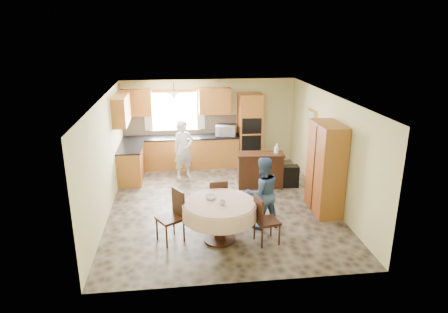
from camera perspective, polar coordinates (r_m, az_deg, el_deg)
name	(u,v)px	position (r m, az deg, el deg)	size (l,w,h in m)	color
floor	(221,204)	(9.33, -0.45, -6.81)	(5.00, 6.00, 0.01)	#71614F
ceiling	(221,97)	(8.58, -0.49, 8.52)	(5.00, 6.00, 0.01)	white
wall_back	(209,122)	(11.75, -2.11, 4.92)	(5.00, 0.02, 2.50)	#CAC482
wall_front	(243,212)	(6.11, 2.72, -7.94)	(5.00, 0.02, 2.50)	#CAC482
wall_left	(106,157)	(8.96, -16.57, -0.07)	(0.02, 6.00, 2.50)	#CAC482
wall_right	(329,149)	(9.47, 14.74, 1.06)	(0.02, 6.00, 2.50)	#CAC482
window	(175,111)	(11.62, -7.07, 6.41)	(1.40, 0.03, 1.10)	white
curtain_left	(148,111)	(11.59, -10.81, 6.45)	(0.22, 0.02, 1.15)	white
curtain_right	(201,109)	(11.58, -3.35, 6.73)	(0.22, 0.02, 1.15)	white
base_cab_back	(181,153)	(11.64, -6.11, 0.56)	(3.30, 0.60, 0.88)	#B37B2F
counter_back	(181,137)	(11.51, -6.19, 2.74)	(3.30, 0.64, 0.04)	black
base_cab_left	(131,165)	(10.86, -13.16, -1.13)	(0.60, 1.20, 0.88)	#B37B2F
counter_left	(130,148)	(10.72, -13.34, 1.19)	(0.64, 1.20, 0.04)	black
backsplash	(180,125)	(11.72, -6.26, 4.44)	(3.30, 0.02, 0.55)	tan
wall_cab_left	(136,102)	(11.47, -12.42, 7.55)	(0.85, 0.33, 0.72)	#CB8932
wall_cab_right	(215,101)	(11.47, -1.33, 7.97)	(0.90, 0.33, 0.72)	#CB8932
wall_cab_side	(121,110)	(10.50, -14.47, 6.44)	(0.33, 1.20, 0.72)	#CB8932
oven_tower	(250,130)	(11.65, 3.69, 3.81)	(0.66, 0.62, 2.12)	#B37B2F
oven_upper	(252,126)	(11.30, 3.99, 4.35)	(0.56, 0.01, 0.45)	black
oven_lower	(251,143)	(11.43, 3.94, 1.92)	(0.56, 0.01, 0.45)	black
pendant	(174,96)	(11.06, -7.17, 8.55)	(0.36, 0.36, 0.18)	beige
sideboard	(260,171)	(10.20, 5.17, -2.09)	(1.18, 0.49, 0.84)	#3E2011
space_heater	(290,176)	(10.37, 9.47, -2.77)	(0.40, 0.28, 0.56)	black
cupboard	(326,168)	(8.91, 14.32, -1.67)	(0.52, 1.05, 2.00)	#B37B2F
dining_table	(220,211)	(7.59, -0.65, -7.73)	(1.40, 1.40, 0.80)	#3E2011
chair_left	(173,213)	(7.70, -7.23, -8.02)	(0.60, 0.60, 1.01)	#3E2011
chair_back	(218,198)	(8.35, -0.90, -6.02)	(0.44, 0.44, 0.93)	#3E2011
chair_right	(263,218)	(7.57, 5.66, -8.70)	(0.49, 0.49, 0.95)	#3E2011
framed_picture	(312,119)	(10.41, 12.45, 5.30)	(0.06, 0.56, 0.46)	gold
microwave	(225,130)	(11.50, 0.20, 3.75)	(0.57, 0.39, 0.32)	silver
person_sink	(184,150)	(10.70, -5.80, 0.96)	(0.58, 0.38, 1.58)	silver
person_dining	(262,193)	(8.06, 5.47, -5.20)	(0.73, 0.57, 1.50)	#3A537F
bowl_sideboard	(249,155)	(10.00, 3.56, 0.23)	(0.21, 0.21, 0.05)	#B2B2B2
bottle_sideboard	(276,149)	(10.11, 7.50, 1.02)	(0.11, 0.11, 0.29)	silver
cup_table	(223,203)	(7.38, -0.21, -6.59)	(0.12, 0.12, 0.09)	#B2B2B2
bowl_table	(211,197)	(7.63, -1.91, -5.84)	(0.21, 0.21, 0.07)	#B2B2B2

